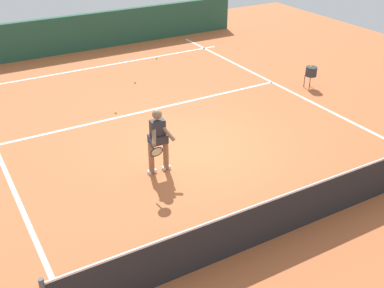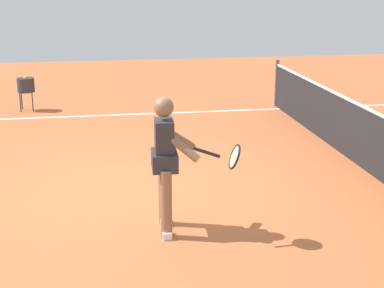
% 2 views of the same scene
% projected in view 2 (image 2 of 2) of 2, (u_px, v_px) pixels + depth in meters
% --- Properties ---
extents(ground_plane, '(24.99, 24.99, 0.00)m').
position_uv_depth(ground_plane, '(122.00, 191.00, 7.90)').
color(ground_plane, '#C66638').
extents(sideline_left_marking, '(0.10, 17.23, 0.01)m').
position_uv_depth(sideline_left_marking, '(111.00, 115.00, 12.10)').
color(sideline_left_marking, white).
rests_on(sideline_left_marking, ground).
extents(court_net, '(9.56, 0.08, 1.02)m').
position_uv_depth(court_net, '(376.00, 145.00, 8.33)').
color(court_net, '#4C4C51').
rests_on(court_net, ground).
extents(tennis_player, '(0.80, 0.92, 1.55)m').
position_uv_depth(tennis_player, '(167.00, 160.00, 6.44)').
color(tennis_player, '#8C6647').
rests_on(tennis_player, ground).
extents(ball_hopper, '(0.36, 0.36, 0.74)m').
position_uv_depth(ball_hopper, '(26.00, 85.00, 12.40)').
color(ball_hopper, '#333338').
rests_on(ball_hopper, ground).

